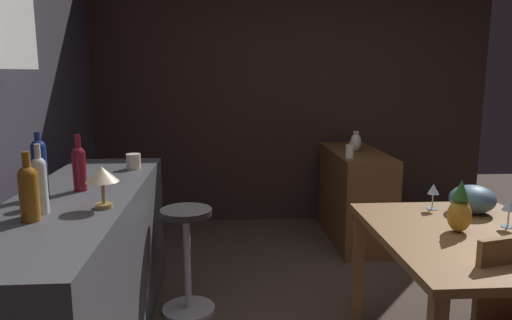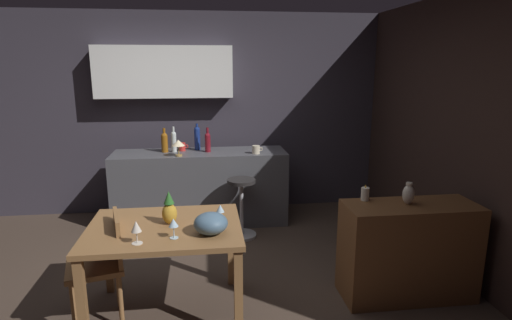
{
  "view_description": "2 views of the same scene",
  "coord_description": "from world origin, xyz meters",
  "views": [
    {
      "loc": [
        -2.3,
        0.77,
        1.52
      ],
      "look_at": [
        0.43,
        0.59,
        1.01
      ],
      "focal_mm": 33.71,
      "sensor_mm": 36.0,
      "label": 1
    },
    {
      "loc": [
        0.18,
        -3.44,
        1.94
      ],
      "look_at": [
        0.67,
        0.45,
        1.03
      ],
      "focal_mm": 29.0,
      "sensor_mm": 36.0,
      "label": 2
    }
  ],
  "objects": [
    {
      "name": "ground_plane",
      "position": [
        0.0,
        0.0,
        0.0
      ],
      "size": [
        9.0,
        9.0,
        0.0
      ],
      "primitive_type": "plane",
      "color": "#47382D"
    },
    {
      "name": "wall_kitchen_back",
      "position": [
        -0.06,
        2.08,
        1.41
      ],
      "size": [
        5.2,
        0.33,
        2.6
      ],
      "color": "#38333D",
      "rests_on": "ground_plane"
    },
    {
      "name": "wall_side_right",
      "position": [
        2.55,
        0.3,
        1.3
      ],
      "size": [
        0.1,
        4.4,
        2.6
      ],
      "primitive_type": "cube",
      "color": "#33231E",
      "rests_on": "ground_plane"
    },
    {
      "name": "dining_table",
      "position": [
        -0.14,
        -0.42,
        0.65
      ],
      "size": [
        1.16,
        0.89,
        0.74
      ],
      "color": "olive",
      "rests_on": "ground_plane"
    },
    {
      "name": "kitchen_counter",
      "position": [
        0.12,
        1.53,
        0.45
      ],
      "size": [
        2.1,
        0.6,
        0.9
      ],
      "primitive_type": "cube",
      "color": "#4C4C51",
      "rests_on": "ground_plane"
    },
    {
      "name": "sideboard_cabinet",
      "position": [
        1.85,
        -0.41,
        0.41
      ],
      "size": [
        1.1,
        0.44,
        0.82
      ],
      "primitive_type": "cube",
      "color": "brown",
      "rests_on": "ground_plane"
    },
    {
      "name": "chair_near_window",
      "position": [
        -0.61,
        -0.46,
        0.49
      ],
      "size": [
        0.49,
        0.49,
        0.85
      ],
      "color": "olive",
      "rests_on": "ground_plane"
    },
    {
      "name": "bar_stool",
      "position": [
        0.58,
        1.01,
        0.36
      ],
      "size": [
        0.34,
        0.34,
        0.68
      ],
      "color": "#262323",
      "rests_on": "ground_plane"
    },
    {
      "name": "wine_glass_left",
      "position": [
        0.28,
        -0.41,
        0.85
      ],
      "size": [
        0.06,
        0.06,
        0.15
      ],
      "color": "silver",
      "rests_on": "dining_table"
    },
    {
      "name": "wine_glass_right",
      "position": [
        -0.3,
        -0.72,
        0.86
      ],
      "size": [
        0.07,
        0.07,
        0.17
      ],
      "color": "silver",
      "rests_on": "dining_table"
    },
    {
      "name": "wine_glass_center",
      "position": [
        -0.05,
        -0.66,
        0.85
      ],
      "size": [
        0.07,
        0.07,
        0.15
      ],
      "color": "silver",
      "rests_on": "dining_table"
    },
    {
      "name": "pineapple_centerpiece",
      "position": [
        -0.1,
        -0.38,
        0.85
      ],
      "size": [
        0.11,
        0.11,
        0.26
      ],
      "color": "gold",
      "rests_on": "dining_table"
    },
    {
      "name": "fruit_bowl",
      "position": [
        0.21,
        -0.61,
        0.82
      ],
      "size": [
        0.25,
        0.25,
        0.15
      ],
      "primitive_type": "ellipsoid",
      "color": "slate",
      "rests_on": "dining_table"
    },
    {
      "name": "wine_bottle_cobalt",
      "position": [
        0.09,
        1.68,
        1.06
      ],
      "size": [
        0.07,
        0.07,
        0.33
      ],
      "color": "navy",
      "rests_on": "kitchen_counter"
    },
    {
      "name": "wine_bottle_ruby",
      "position": [
        0.22,
        1.53,
        1.03
      ],
      "size": [
        0.07,
        0.07,
        0.3
      ],
      "color": "maroon",
      "rests_on": "kitchen_counter"
    },
    {
      "name": "wine_bottle_clear",
      "position": [
        -0.19,
        1.58,
        1.04
      ],
      "size": [
        0.06,
        0.06,
        0.31
      ],
      "color": "silver",
      "rests_on": "kitchen_counter"
    },
    {
      "name": "wine_bottle_amber",
      "position": [
        -0.3,
        1.59,
        1.03
      ],
      "size": [
        0.08,
        0.08,
        0.29
      ],
      "color": "#8C5114",
      "rests_on": "kitchen_counter"
    },
    {
      "name": "cup_red",
      "position": [
        -0.1,
        1.64,
        0.95
      ],
      "size": [
        0.12,
        0.08,
        0.1
      ],
      "color": "red",
      "rests_on": "kitchen_counter"
    },
    {
      "name": "cup_cream",
      "position": [
        0.79,
        1.36,
        0.95
      ],
      "size": [
        0.13,
        0.09,
        0.1
      ],
      "color": "beige",
      "rests_on": "kitchen_counter"
    },
    {
      "name": "counter_lamp",
      "position": [
        -0.12,
        1.33,
        1.05
      ],
      "size": [
        0.15,
        0.15,
        0.19
      ],
      "color": "#A58447",
      "rests_on": "kitchen_counter"
    },
    {
      "name": "pillar_candle_tall",
      "position": [
        1.51,
        -0.25,
        0.88
      ],
      "size": [
        0.07,
        0.07,
        0.14
      ],
      "color": "white",
      "rests_on": "sideboard_cabinet"
    },
    {
      "name": "vase_ceramic_ivory",
      "position": [
        1.83,
        -0.39,
        0.9
      ],
      "size": [
        0.1,
        0.1,
        0.18
      ],
      "color": "beige",
      "rests_on": "sideboard_cabinet"
    }
  ]
}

